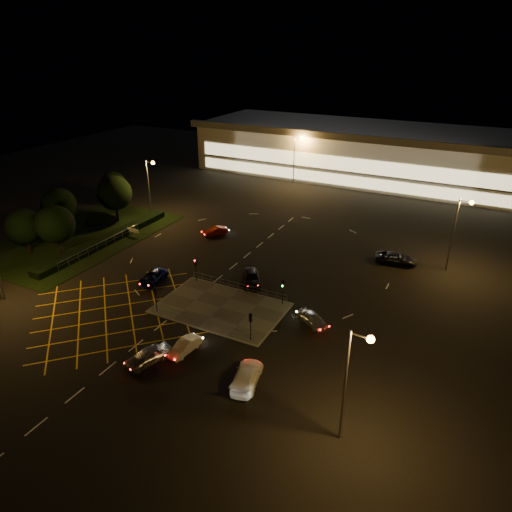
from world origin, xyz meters
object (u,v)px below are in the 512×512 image
at_px(car_near_silver, 148,356).
at_px(signal_nw, 196,265).
at_px(car_left_blue, 153,277).
at_px(car_far_dkgrey, 251,278).
at_px(car_queue_white, 184,347).
at_px(car_approach_white, 247,376).
at_px(signal_sw, 155,294).
at_px(signal_ne, 283,287).
at_px(signal_se, 251,321).
at_px(car_east_grey, 396,258).
at_px(car_right_silver, 312,319).
at_px(car_circ_red, 215,231).

bearing_deg(car_near_silver, signal_nw, 128.70).
xyz_separation_m(car_left_blue, car_far_dkgrey, (11.33, 5.52, 0.06)).
xyz_separation_m(car_queue_white, car_approach_white, (7.59, -1.15, 0.12)).
height_order(signal_sw, signal_ne, same).
bearing_deg(signal_se, car_approach_white, 114.48).
bearing_deg(car_queue_white, car_far_dkgrey, 98.48).
distance_m(signal_nw, car_far_dkgrey, 7.22).
bearing_deg(car_left_blue, car_queue_white, -49.35).
xyz_separation_m(signal_se, car_far_dkgrey, (-5.64, 10.99, -1.64)).
bearing_deg(car_east_grey, signal_ne, 142.78).
bearing_deg(car_right_silver, signal_ne, 95.44).
relative_size(car_near_silver, car_circ_red, 1.20).
xyz_separation_m(car_near_silver, car_east_grey, (16.66, 32.49, -0.01)).
bearing_deg(car_east_grey, car_far_dkgrey, 124.70).
bearing_deg(car_circ_red, car_approach_white, -18.33).
xyz_separation_m(signal_sw, car_left_blue, (-4.97, 5.48, -1.70)).
bearing_deg(signal_ne, car_approach_white, -79.20).
xyz_separation_m(signal_ne, car_approach_white, (2.62, -13.75, -1.60)).
relative_size(car_left_blue, car_circ_red, 1.23).
distance_m(signal_se, car_approach_white, 6.53).
relative_size(signal_nw, car_circ_red, 0.81).
distance_m(car_right_silver, car_approach_white, 11.67).
bearing_deg(signal_se, car_east_grey, -110.95).
bearing_deg(car_left_blue, car_east_grey, 26.94).
bearing_deg(signal_se, car_circ_red, -51.15).
bearing_deg(car_near_silver, car_far_dkgrey, 106.74).
distance_m(signal_nw, signal_ne, 12.00).
height_order(car_far_dkgrey, car_right_silver, car_far_dkgrey).
bearing_deg(signal_ne, car_right_silver, -26.20).
distance_m(car_near_silver, car_right_silver, 17.72).
bearing_deg(car_circ_red, signal_se, -15.74).
height_order(signal_se, car_east_grey, signal_se).
height_order(car_near_silver, car_right_silver, car_near_silver).
relative_size(car_queue_white, car_right_silver, 0.98).
distance_m(signal_se, car_right_silver, 7.52).
bearing_deg(car_east_grey, car_left_blue, 118.42).
height_order(car_queue_white, car_far_dkgrey, car_far_dkgrey).
relative_size(signal_sw, signal_nw, 1.00).
height_order(car_near_silver, car_queue_white, car_near_silver).
bearing_deg(car_right_silver, car_far_dkgrey, 94.40).
height_order(signal_ne, car_east_grey, signal_ne).
bearing_deg(car_left_blue, signal_ne, -0.90).
height_order(car_left_blue, car_approach_white, car_approach_white).
bearing_deg(car_circ_red, signal_ne, -3.16).
height_order(signal_ne, car_far_dkgrey, signal_ne).
bearing_deg(car_far_dkgrey, car_approach_white, -96.10).
distance_m(signal_sw, car_far_dkgrey, 12.80).
xyz_separation_m(car_left_blue, car_approach_white, (19.60, -11.24, 0.10)).
bearing_deg(car_queue_white, car_circ_red, 121.78).
distance_m(car_right_silver, car_east_grey, 19.80).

